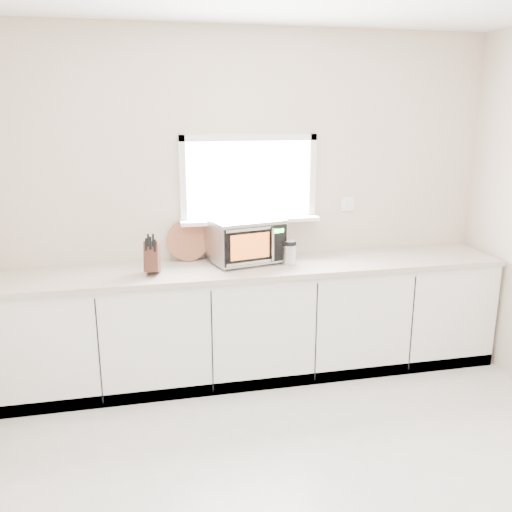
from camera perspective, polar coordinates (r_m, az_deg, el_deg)
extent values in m
cube|color=beige|center=(4.40, -0.80, 5.53)|extent=(4.00, 0.02, 2.70)
cube|color=white|center=(4.35, -0.77, 8.09)|extent=(1.00, 0.02, 0.60)
cube|color=white|center=(4.34, -0.58, 3.80)|extent=(1.12, 0.16, 0.03)
cube|color=white|center=(4.31, -0.75, 12.36)|extent=(1.10, 0.04, 0.05)
cube|color=white|center=(4.39, -0.72, 3.86)|extent=(1.10, 0.04, 0.05)
cube|color=white|center=(4.26, -7.72, 7.81)|extent=(0.05, 0.04, 0.70)
cube|color=white|center=(4.48, 5.93, 8.20)|extent=(0.05, 0.04, 0.70)
cube|color=white|center=(4.64, 9.61, 5.44)|extent=(0.12, 0.01, 0.12)
cube|color=white|center=(4.36, 0.05, -7.00)|extent=(3.92, 0.60, 0.88)
cube|color=beige|center=(4.20, 0.08, -1.22)|extent=(3.92, 0.64, 0.04)
cylinder|color=black|center=(4.07, -3.13, -1.38)|extent=(0.03, 0.03, 0.02)
cylinder|color=black|center=(4.36, -4.76, -0.30)|extent=(0.03, 0.03, 0.02)
cylinder|color=black|center=(4.25, 2.48, -0.63)|extent=(0.03, 0.03, 0.02)
cylinder|color=black|center=(4.53, 0.56, 0.35)|extent=(0.03, 0.03, 0.02)
cube|color=#B9BCC1|center=(4.25, -1.20, 1.73)|extent=(0.62, 0.52, 0.32)
cube|color=black|center=(4.07, 0.03, 1.12)|extent=(0.50, 0.13, 0.28)
cube|color=orange|center=(4.04, -0.61, 1.02)|extent=(0.31, 0.08, 0.19)
cylinder|color=silver|center=(4.10, 1.80, 1.23)|extent=(0.02, 0.02, 0.25)
cube|color=black|center=(4.15, 2.33, 1.37)|extent=(0.13, 0.04, 0.28)
cube|color=#19FF33|center=(4.12, 2.38, 2.66)|extent=(0.09, 0.02, 0.03)
cube|color=silver|center=(4.22, -1.21, 3.91)|extent=(0.62, 0.52, 0.01)
cube|color=#4B261A|center=(4.01, -10.87, -0.07)|extent=(0.14, 0.23, 0.26)
cube|color=black|center=(3.95, -11.48, 1.20)|extent=(0.02, 0.04, 0.09)
cube|color=black|center=(3.94, -11.05, 1.35)|extent=(0.02, 0.04, 0.09)
cube|color=black|center=(3.94, -10.60, 1.07)|extent=(0.02, 0.04, 0.09)
cube|color=black|center=(3.94, -11.29, 1.63)|extent=(0.02, 0.04, 0.09)
cube|color=black|center=(3.93, -10.77, 1.64)|extent=(0.02, 0.04, 0.09)
cylinder|color=brown|center=(4.32, -7.17, 1.65)|extent=(0.33, 0.08, 0.33)
cylinder|color=#B9BCC1|center=(4.21, 3.52, 0.16)|extent=(0.13, 0.13, 0.16)
cylinder|color=black|center=(4.19, 3.54, 1.43)|extent=(0.13, 0.13, 0.04)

